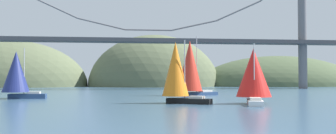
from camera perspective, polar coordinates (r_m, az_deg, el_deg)
name	(u,v)px	position (r m, az deg, el deg)	size (l,w,h in m)	color
headland_left	(7,87)	(162.56, -23.76, -2.80)	(64.54, 44.00, 38.02)	#5B6647
headland_right	(278,86)	(169.27, 16.78, -2.82)	(72.10, 44.00, 26.43)	#4C5B3D
headland_center	(154,86)	(155.84, -2.15, -3.00)	(55.49, 44.00, 43.52)	#5B6647
suspension_bridge	(148,35)	(116.33, -3.06, 4.94)	(138.49, 6.00, 38.91)	slate
sailboat_orange_sail	(176,71)	(50.67, 1.32, -0.61)	(7.31, 5.80, 8.71)	black
sailboat_red_spinnaker	(254,74)	(50.79, 13.17, -1.08)	(5.85, 8.44, 8.06)	white
sailboat_scarlet_sail	(190,67)	(72.52, 3.50, 0.00)	(9.60, 7.43, 11.85)	navy
sailboat_navy_sail	(17,73)	(66.95, -22.47, -0.87)	(7.25, 4.53, 8.60)	navy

